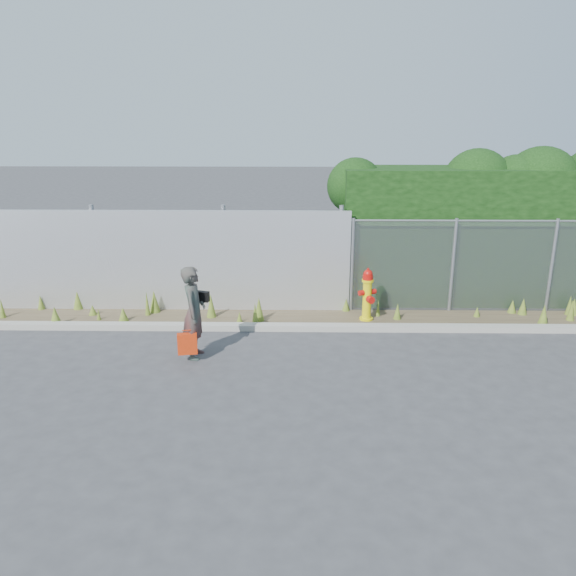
% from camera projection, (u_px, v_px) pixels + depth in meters
% --- Properties ---
extents(ground, '(80.00, 80.00, 0.00)m').
position_uv_depth(ground, '(304.00, 369.00, 9.47)').
color(ground, '#373639').
rests_on(ground, ground).
extents(curb, '(16.00, 0.22, 0.12)m').
position_uv_depth(curb, '(303.00, 327.00, 11.17)').
color(curb, gray).
rests_on(curb, ground).
extents(weed_strip, '(16.00, 1.27, 0.54)m').
position_uv_depth(weed_strip, '(319.00, 313.00, 11.76)').
color(weed_strip, '#483B29').
rests_on(weed_strip, ground).
extents(corrugated_fence, '(8.50, 0.21, 2.30)m').
position_uv_depth(corrugated_fence, '(153.00, 261.00, 12.07)').
color(corrugated_fence, silver).
rests_on(corrugated_fence, ground).
extents(chainlink_fence, '(6.50, 0.07, 2.05)m').
position_uv_depth(chainlink_fence, '(502.00, 266.00, 11.97)').
color(chainlink_fence, gray).
rests_on(chainlink_fence, ground).
extents(hedge, '(7.67, 1.69, 3.47)m').
position_uv_depth(hedge, '(504.00, 217.00, 12.66)').
color(hedge, black).
rests_on(hedge, ground).
extents(fire_hydrant, '(0.38, 0.34, 1.13)m').
position_uv_depth(fire_hydrant, '(367.00, 296.00, 11.56)').
color(fire_hydrant, yellow).
rests_on(fire_hydrant, ground).
extents(woman, '(0.41, 0.61, 1.65)m').
position_uv_depth(woman, '(194.00, 312.00, 9.74)').
color(woman, '#0E594C').
rests_on(woman, ground).
extents(red_tote_bag, '(0.33, 0.12, 0.44)m').
position_uv_depth(red_tote_bag, '(187.00, 344.00, 9.61)').
color(red_tote_bag, '#AF290A').
extents(black_shoulder_bag, '(0.24, 0.10, 0.18)m').
position_uv_depth(black_shoulder_bag, '(202.00, 296.00, 9.81)').
color(black_shoulder_bag, black).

